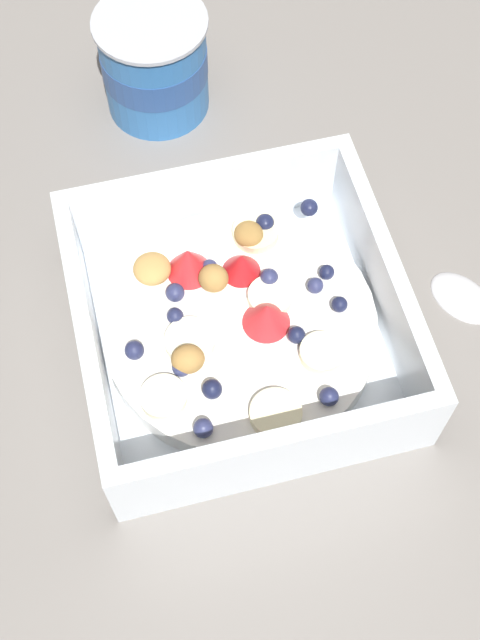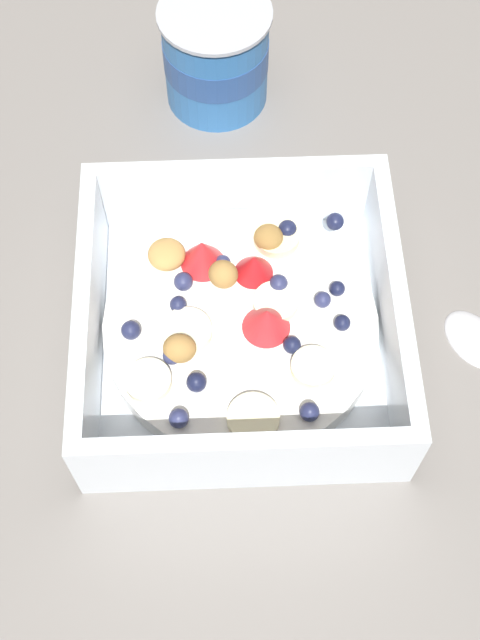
# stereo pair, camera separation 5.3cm
# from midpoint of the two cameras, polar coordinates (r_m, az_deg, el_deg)

# --- Properties ---
(ground_plane) EXTENTS (2.40, 2.40, 0.00)m
(ground_plane) POSITION_cam_midpoint_polar(r_m,az_deg,el_deg) (0.56, -3.97, -0.98)
(ground_plane) COLOR gray
(fruit_bowl) EXTENTS (0.20, 0.20, 0.07)m
(fruit_bowl) POSITION_cam_midpoint_polar(r_m,az_deg,el_deg) (0.54, -2.87, -0.60)
(fruit_bowl) COLOR white
(fruit_bowl) RESTS_ON ground
(yogurt_cup) EXTENTS (0.08, 0.08, 0.08)m
(yogurt_cup) POSITION_cam_midpoint_polar(r_m,az_deg,el_deg) (0.65, -8.09, 16.74)
(yogurt_cup) COLOR #3370B7
(yogurt_cup) RESTS_ON ground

